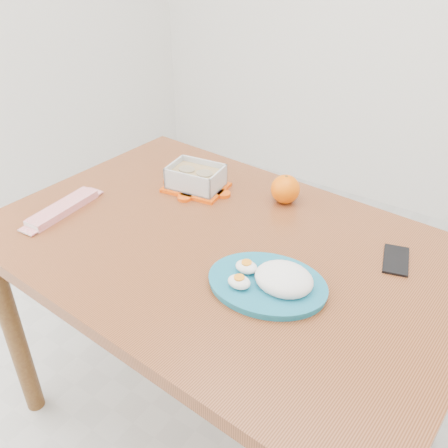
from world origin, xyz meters
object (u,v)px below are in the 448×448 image
Objects in this scene: dining_table at (224,271)px; orange_fruit at (285,189)px; rice_plate at (273,280)px; food_container at (196,178)px; smartphone at (396,260)px.

dining_table is 15.26× the size of orange_fruit.
rice_plate is (0.17, -0.37, -0.02)m from orange_fruit.
dining_table is 0.31m from orange_fruit.
orange_fruit is 0.27× the size of rice_plate.
smartphone is at bearing -9.42° from food_container.
orange_fruit is 0.41m from rice_plate.
dining_table is 0.33m from food_container.
dining_table is at bearing -95.91° from orange_fruit.
rice_plate reaches higher than smartphone.
rice_plate is 2.66× the size of smartphone.
dining_table is 6.58× the size of food_container.
dining_table is 0.25m from rice_plate.
food_container is 1.64× the size of smartphone.
food_container is at bearing 136.43° from rice_plate.
orange_fruit is at bearing 148.64° from smartphone.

